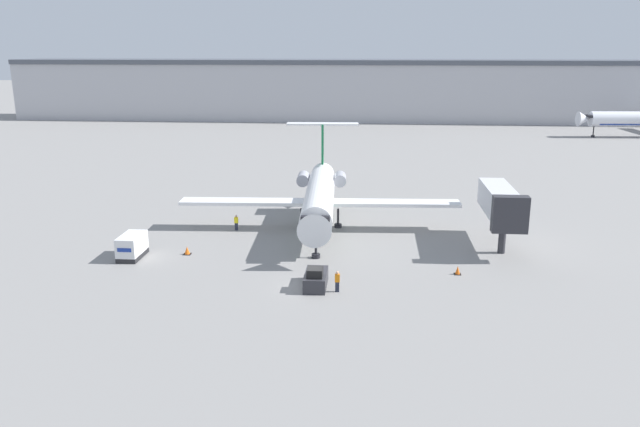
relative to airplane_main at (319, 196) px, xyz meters
name	(u,v)px	position (x,y,z in m)	size (l,w,h in m)	color
ground_plane	(310,288)	(0.65, -16.86, -3.67)	(600.00, 600.00, 0.00)	gray
terminal_building	(355,90)	(0.65, 103.14, 4.20)	(180.00, 16.80, 15.69)	#B2B2B7
airplane_main	(319,196)	(0.00, 0.00, 0.00)	(30.09, 25.29, 10.14)	white
pushback_tug	(316,279)	(1.12, -16.58, -2.96)	(1.80, 3.82, 1.90)	#2D2D33
luggage_cart	(132,246)	(-16.71, -10.72, -2.56)	(1.85, 3.70, 2.21)	#232326
worker_near_tug	(337,281)	(2.94, -17.54, -2.75)	(0.40, 0.25, 1.76)	#232838
worker_by_wing	(236,222)	(-8.90, -1.05, -2.80)	(0.40, 0.24, 1.67)	#232838
traffic_cone_left	(187,251)	(-11.86, -9.39, -3.30)	(0.71, 0.71, 0.77)	black
traffic_cone_right	(458,270)	(13.16, -12.68, -3.31)	(0.58, 0.58, 0.76)	black
jet_bridge	(501,203)	(18.08, -4.55, 0.77)	(3.20, 10.58, 6.19)	#2D2D33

